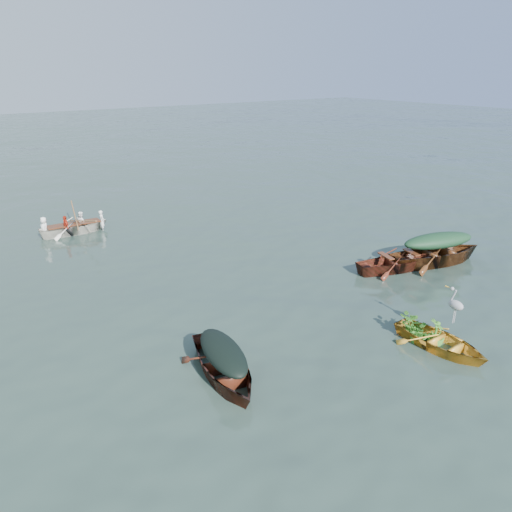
{
  "coord_description": "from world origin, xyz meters",
  "views": [
    {
      "loc": [
        -9.78,
        -8.66,
        6.42
      ],
      "look_at": [
        -0.78,
        3.83,
        0.5
      ],
      "focal_mm": 35.0,
      "sensor_mm": 36.0,
      "label": 1
    }
  ],
  "objects": [
    {
      "name": "open_wooden_boat",
      "position": [
        3.05,
        1.07,
        0.0
      ],
      "size": [
        4.32,
        2.34,
        0.95
      ],
      "primitive_type": "imported",
      "rotation": [
        0.0,
        0.0,
        1.3
      ],
      "color": "#5F2217",
      "rests_on": "ground"
    },
    {
      "name": "ground",
      "position": [
        0.0,
        0.0,
        0.0
      ],
      "size": [
        140.0,
        140.0,
        0.0
      ],
      "primitive_type": "plane",
      "color": "#2E4038",
      "rests_on": "ground"
    },
    {
      "name": "thwart_benches",
      "position": [
        3.05,
        1.07,
        0.49
      ],
      "size": [
        2.19,
        1.3,
        0.04
      ],
      "primitive_type": null,
      "rotation": [
        0.0,
        0.0,
        1.3
      ],
      "color": "#4C2211",
      "rests_on": "open_wooden_boat"
    },
    {
      "name": "green_tarp_boat",
      "position": [
        4.55,
        0.65,
        0.0
      ],
      "size": [
        5.13,
        2.78,
        1.18
      ],
      "primitive_type": "imported",
      "rotation": [
        0.0,
        0.0,
        1.3
      ],
      "color": "#533113",
      "rests_on": "ground"
    },
    {
      "name": "green_tarp_cover",
      "position": [
        4.55,
        0.65,
        0.85
      ],
      "size": [
        2.82,
        1.53,
        0.52
      ],
      "primitive_type": "ellipsoid",
      "rotation": [
        0.0,
        0.0,
        1.3
      ],
      "color": "#183C26",
      "rests_on": "green_tarp_boat"
    },
    {
      "name": "dinghy_weeds",
      "position": [
        -0.09,
        -2.24,
        0.69
      ],
      "size": [
        0.74,
        0.93,
        0.6
      ],
      "primitive_type": "imported",
      "rotation": [
        0.0,
        0.0,
        0.04
      ],
      "color": "#265F18",
      "rests_on": "yellow_dinghy"
    },
    {
      "name": "yellow_dinghy",
      "position": [
        -0.09,
        -2.79,
        0.0
      ],
      "size": [
        1.4,
        3.01,
        0.78
      ],
      "primitive_type": "imported",
      "rotation": [
        0.0,
        0.0,
        0.04
      ],
      "color": "orange",
      "rests_on": "ground"
    },
    {
      "name": "rowed_boat",
      "position": [
        -4.5,
        11.27,
        0.0
      ],
      "size": [
        3.8,
        1.27,
        0.87
      ],
      "primitive_type": "imported",
      "rotation": [
        0.0,
        0.0,
        1.53
      ],
      "color": "white",
      "rests_on": "ground"
    },
    {
      "name": "rowers",
      "position": [
        -4.5,
        11.27,
        0.81
      ],
      "size": [
        2.67,
        1.11,
        0.76
      ],
      "primitive_type": "imported",
      "rotation": [
        0.0,
        0.0,
        1.53
      ],
      "color": "white",
      "rests_on": "rowed_boat"
    },
    {
      "name": "dark_covered_boat",
      "position": [
        -4.94,
        -0.74,
        0.0
      ],
      "size": [
        2.14,
        3.98,
        0.95
      ],
      "primitive_type": "imported",
      "rotation": [
        0.0,
        0.0,
        -0.21
      ],
      "color": "#4E1A12",
      "rests_on": "ground"
    },
    {
      "name": "oars",
      "position": [
        -4.5,
        11.27,
        0.46
      ],
      "size": [
        0.69,
        2.62,
        0.06
      ],
      "primitive_type": null,
      "rotation": [
        0.0,
        0.0,
        1.53
      ],
      "color": "brown",
      "rests_on": "rowed_boat"
    },
    {
      "name": "dark_tarp_cover",
      "position": [
        -4.94,
        -0.74,
        0.67
      ],
      "size": [
        1.18,
        2.19,
        0.4
      ],
      "primitive_type": "ellipsoid",
      "rotation": [
        0.0,
        0.0,
        -0.21
      ],
      "color": "black",
      "rests_on": "dark_covered_boat"
    },
    {
      "name": "heron",
      "position": [
        0.46,
        -2.72,
        0.85
      ],
      "size": [
        0.3,
        0.41,
        0.92
      ],
      "primitive_type": null,
      "rotation": [
        0.0,
        0.0,
        0.04
      ],
      "color": "#9E9FA7",
      "rests_on": "yellow_dinghy"
    }
  ]
}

